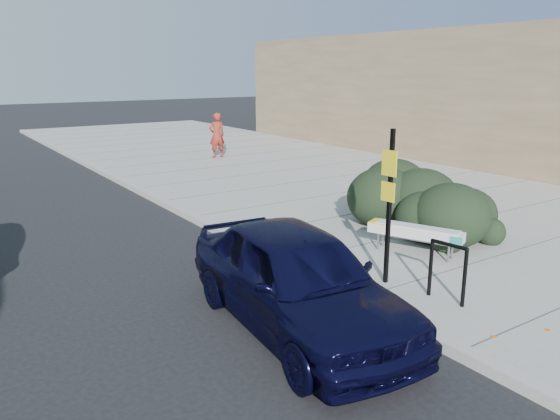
% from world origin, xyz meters
% --- Properties ---
extents(ground, '(120.00, 120.00, 0.00)m').
position_xyz_m(ground, '(0.00, 0.00, 0.00)').
color(ground, black).
rests_on(ground, ground).
extents(sidewalk_near, '(11.20, 50.00, 0.15)m').
position_xyz_m(sidewalk_near, '(5.60, 5.00, 0.07)').
color(sidewalk_near, gray).
rests_on(sidewalk_near, ground).
extents(curb_near, '(0.22, 50.00, 0.17)m').
position_xyz_m(curb_near, '(0.00, 5.00, 0.08)').
color(curb_near, '#9E9E99').
rests_on(curb_near, ground).
extents(bench, '(1.07, 1.87, 0.56)m').
position_xyz_m(bench, '(2.31, 1.00, 0.59)').
color(bench, gray).
rests_on(bench, sidewalk_near).
extents(bike_rack, '(0.14, 0.65, 0.95)m').
position_xyz_m(bike_rack, '(1.03, -0.82, 0.72)').
color(bike_rack, black).
rests_on(bike_rack, sidewalk_near).
extents(sign_post, '(0.10, 0.30, 2.61)m').
position_xyz_m(sign_post, '(0.78, 0.26, 1.63)').
color(sign_post, black).
rests_on(sign_post, sidewalk_near).
extents(hedge, '(2.89, 4.38, 1.51)m').
position_xyz_m(hedge, '(3.95, 2.50, 0.91)').
color(hedge, black).
rests_on(hedge, sidewalk_near).
extents(sedan_navy, '(2.26, 4.67, 1.54)m').
position_xyz_m(sedan_navy, '(-1.27, -0.02, 0.77)').
color(sedan_navy, black).
rests_on(sedan_navy, ground).
extents(pedestrian, '(0.70, 0.49, 1.83)m').
position_xyz_m(pedestrian, '(4.79, 13.96, 1.06)').
color(pedestrian, maroon).
rests_on(pedestrian, sidewalk_near).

